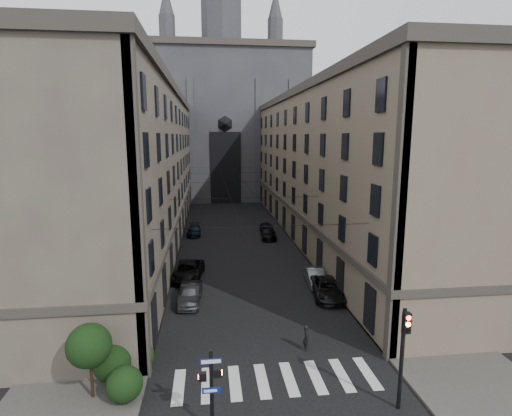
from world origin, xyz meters
name	(u,v)px	position (x,y,z in m)	size (l,w,h in m)	color
sidewalk_left	(154,240)	(-10.50, 36.00, 0.07)	(7.00, 80.00, 0.15)	#383533
sidewalk_right	(314,235)	(10.50, 36.00, 0.07)	(7.00, 80.00, 0.15)	#383533
zebra_crossing	(276,380)	(0.00, 5.00, 0.01)	(11.00, 3.20, 0.01)	beige
building_left	(126,168)	(-13.44, 36.00, 9.34)	(13.60, 60.60, 18.85)	#4E443B
building_right	(338,166)	(13.44, 36.00, 9.34)	(13.60, 60.60, 18.85)	brown
gothic_tower	(223,115)	(0.00, 74.96, 17.80)	(35.00, 23.00, 58.00)	#2D2D33
pedestrian_signal_left	(211,385)	(-3.51, 1.50, 2.32)	(1.02, 0.38, 4.00)	black
traffic_light_right	(403,347)	(5.60, 1.92, 3.29)	(0.34, 0.50, 5.20)	black
shrub_cluster	(109,360)	(-8.72, 5.01, 1.80)	(3.90, 4.40, 3.90)	black
tram_wires	(236,184)	(0.00, 35.63, 7.25)	(14.00, 60.00, 0.43)	black
car_left_near	(189,295)	(-5.13, 15.73, 0.71)	(1.68, 4.18, 1.42)	slate
car_left_midnear	(190,293)	(-5.07, 16.18, 0.72)	(1.53, 4.38, 1.44)	black
car_left_midfar	(188,271)	(-5.50, 21.55, 0.77)	(2.57, 5.57, 1.55)	black
car_left_far	(194,230)	(-5.50, 38.42, 0.65)	(1.81, 4.46, 1.29)	black
car_right_near	(315,277)	(5.94, 18.74, 0.71)	(1.51, 4.33, 1.43)	slate
car_right_midnear	(328,288)	(6.20, 15.81, 0.75)	(2.48, 5.39, 1.50)	black
car_right_midfar	(268,233)	(4.20, 35.47, 0.68)	(1.91, 4.70, 1.37)	black
car_right_far	(267,228)	(4.42, 38.37, 0.69)	(1.63, 4.04, 1.38)	black
pedestrian	(306,338)	(2.41, 7.83, 0.83)	(0.60, 0.40, 1.65)	black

